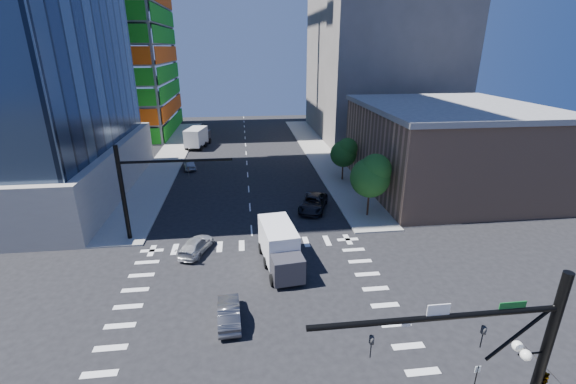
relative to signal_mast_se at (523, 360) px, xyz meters
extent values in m
plane|color=black|center=(-10.60, 11.50, -5.01)|extent=(160.00, 160.00, 0.00)
cube|color=silver|center=(-10.60, 11.50, -5.00)|extent=(20.00, 20.00, 0.01)
cube|color=gray|center=(1.90, 51.50, -4.93)|extent=(5.00, 60.00, 0.15)
cube|color=gray|center=(-23.10, 51.50, -4.93)|extent=(5.00, 60.00, 0.15)
cube|color=#1C9A1C|center=(-25.50, 73.50, 19.49)|extent=(0.12, 24.00, 49.00)
cube|color=tan|center=(14.40, 33.50, -0.01)|extent=(20.00, 22.00, 10.00)
cube|color=slate|center=(14.40, 33.50, 5.29)|extent=(20.50, 22.50, 0.60)
cube|color=#615C58|center=(16.40, 66.50, 8.99)|extent=(24.00, 30.00, 28.00)
cylinder|color=black|center=(0.90, 0.00, -0.36)|extent=(0.40, 0.40, 9.00)
cylinder|color=black|center=(-4.10, 0.00, 2.54)|extent=(10.00, 0.24, 0.24)
cylinder|color=black|center=(-0.50, 0.00, 1.44)|extent=(2.50, 0.14, 2.50)
imported|color=black|center=(-2.10, 0.00, 1.44)|extent=(0.16, 0.20, 1.00)
imported|color=black|center=(-6.60, 0.00, 1.44)|extent=(0.16, 0.20, 1.00)
imported|color=black|center=(1.15, 0.00, -1.01)|extent=(0.53, 2.48, 1.00)
cube|color=white|center=(-4.10, 0.00, 2.89)|extent=(0.90, 0.04, 0.50)
cube|color=#0B521C|center=(-1.10, 0.00, 2.84)|extent=(1.10, 0.04, 0.28)
cylinder|color=black|center=(0.30, 0.00, 0.34)|extent=(1.20, 0.08, 0.08)
sphere|color=white|center=(-0.20, 0.25, 0.54)|extent=(0.44, 0.44, 0.44)
sphere|color=white|center=(-0.20, -0.25, 0.54)|extent=(0.44, 0.44, 0.44)
cylinder|color=black|center=(-22.10, 23.00, -0.36)|extent=(0.40, 0.40, 9.00)
cylinder|color=black|center=(-17.10, 23.00, 2.54)|extent=(10.00, 0.24, 0.24)
imported|color=black|center=(-16.10, 23.00, 1.44)|extent=(0.16, 0.20, 1.00)
cylinder|color=#382316|center=(1.90, 25.50, -3.72)|extent=(0.20, 0.20, 2.27)
sphere|color=#124617|center=(1.90, 25.50, -0.63)|extent=(4.16, 4.16, 4.16)
sphere|color=#357426|center=(2.30, 25.20, 0.34)|extent=(3.25, 3.25, 3.25)
cylinder|color=#382316|center=(2.20, 37.50, -3.90)|extent=(0.20, 0.20, 1.92)
sphere|color=#124617|center=(2.20, 37.50, -1.28)|extent=(3.52, 3.52, 3.52)
sphere|color=#357426|center=(2.60, 37.20, -0.46)|extent=(2.75, 2.75, 2.75)
cylinder|color=black|center=(0.10, 2.50, -3.91)|extent=(0.06, 0.06, 2.20)
cube|color=silver|center=(0.10, 2.50, -3.01)|extent=(0.30, 0.03, 0.40)
imported|color=black|center=(-3.58, 27.95, -4.21)|extent=(4.44, 6.31, 1.60)
imported|color=silver|center=(-15.61, 19.79, -4.35)|extent=(3.28, 4.91, 1.32)
imported|color=#B2B3BB|center=(-19.10, 45.29, -4.30)|extent=(2.46, 4.40, 1.41)
imported|color=#4C4C51|center=(-12.49, 10.13, -4.33)|extent=(1.66, 4.20, 1.36)
cube|color=white|center=(-8.39, 16.40, -3.03)|extent=(3.09, 5.47, 2.71)
cube|color=#3B3A41|center=(-8.39, 16.40, -3.70)|extent=(2.60, 2.14, 1.98)
cube|color=silver|center=(-19.10, 59.18, -2.88)|extent=(3.83, 6.04, 2.91)
cube|color=#3B3A41|center=(-19.10, 59.18, -3.61)|extent=(2.95, 2.52, 2.13)
camera|label=1|loc=(-11.10, -11.11, 12.08)|focal=24.00mm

